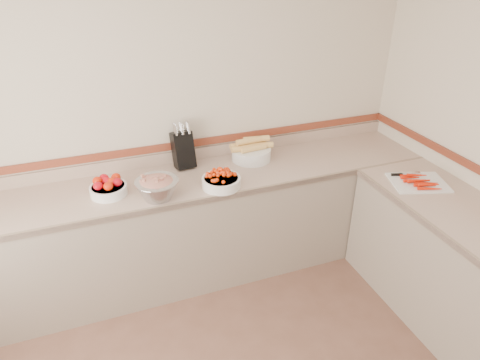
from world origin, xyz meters
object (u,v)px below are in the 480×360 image
object	(u,v)px
corn_bowl	(251,151)
cutting_board	(419,182)
knife_block	(183,149)
tomato_bowl	(108,187)
cherry_tomato_bowl	(221,180)
rhubarb_bowl	(157,187)

from	to	relation	value
corn_bowl	cutting_board	distance (m)	1.32
knife_block	tomato_bowl	bearing A→B (deg)	-157.89
cherry_tomato_bowl	cutting_board	bearing A→B (deg)	-18.74
cherry_tomato_bowl	corn_bowl	bearing A→B (deg)	42.91
knife_block	cherry_tomato_bowl	xyz separation A→B (m)	(0.18, -0.42, -0.10)
rhubarb_bowl	cutting_board	xyz separation A→B (m)	(1.88, -0.47, -0.07)
knife_block	rhubarb_bowl	distance (m)	0.52
cherry_tomato_bowl	rhubarb_bowl	distance (m)	0.47
corn_bowl	knife_block	bearing A→B (deg)	172.99
tomato_bowl	rhubarb_bowl	xyz separation A→B (m)	(0.32, -0.18, 0.03)
corn_bowl	rhubarb_bowl	xyz separation A→B (m)	(-0.85, -0.36, 0.02)
corn_bowl	rhubarb_bowl	world-z (taller)	corn_bowl
cutting_board	rhubarb_bowl	bearing A→B (deg)	165.97
knife_block	corn_bowl	xyz separation A→B (m)	(0.56, -0.07, -0.08)
cherry_tomato_bowl	cutting_board	xyz separation A→B (m)	(1.40, -0.48, -0.04)
cherry_tomato_bowl	corn_bowl	distance (m)	0.52
rhubarb_bowl	cutting_board	bearing A→B (deg)	-14.03
cherry_tomato_bowl	cutting_board	size ratio (longest dim) A/B	0.61
knife_block	tomato_bowl	distance (m)	0.67
rhubarb_bowl	cutting_board	world-z (taller)	rhubarb_bowl
knife_block	rhubarb_bowl	world-z (taller)	knife_block
cherry_tomato_bowl	tomato_bowl	bearing A→B (deg)	167.63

